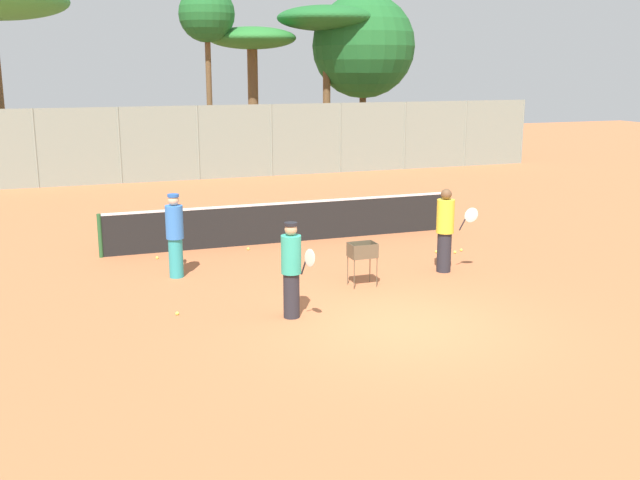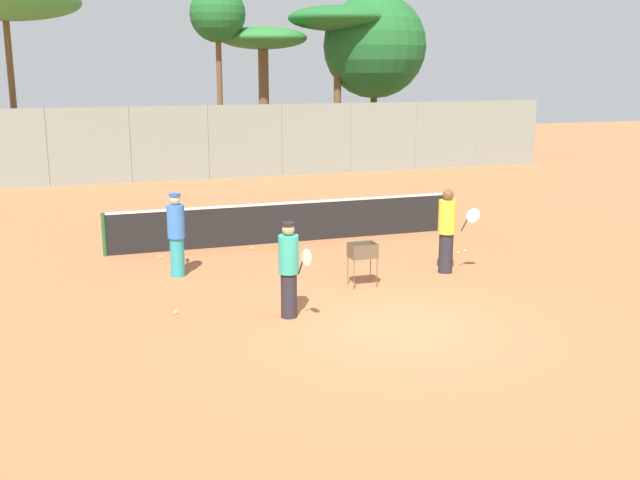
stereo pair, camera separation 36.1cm
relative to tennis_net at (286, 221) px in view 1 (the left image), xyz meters
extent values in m
plane|color=#B7663D|center=(0.00, -6.87, -0.56)|extent=(80.00, 80.00, 0.00)
cylinder|color=#26592D|center=(-4.67, 0.00, -0.02)|extent=(0.10, 0.10, 1.07)
cylinder|color=#26592D|center=(4.67, 0.00, -0.02)|extent=(0.10, 0.10, 1.07)
cube|color=black|center=(0.00, 0.00, -0.05)|extent=(9.34, 0.01, 1.01)
cube|color=white|center=(0.00, 0.00, 0.48)|extent=(9.34, 0.02, 0.06)
cylinder|color=gray|center=(-6.14, 11.78, 0.93)|extent=(0.08, 0.08, 2.97)
cylinder|color=gray|center=(-3.07, 11.78, 0.93)|extent=(0.08, 0.08, 2.97)
cylinder|color=gray|center=(0.00, 11.78, 0.93)|extent=(0.08, 0.08, 2.97)
cylinder|color=gray|center=(3.07, 11.78, 0.93)|extent=(0.08, 0.08, 2.97)
cylinder|color=gray|center=(6.14, 11.78, 0.93)|extent=(0.08, 0.08, 2.97)
cylinder|color=gray|center=(9.20, 11.78, 0.93)|extent=(0.08, 0.08, 2.97)
cylinder|color=gray|center=(12.27, 11.78, 0.93)|extent=(0.08, 0.08, 2.97)
cylinder|color=gray|center=(15.34, 11.78, 0.93)|extent=(0.08, 0.08, 2.97)
cube|color=gray|center=(0.00, 11.78, 0.93)|extent=(30.68, 0.01, 2.97)
cylinder|color=brown|center=(1.32, 15.65, 2.44)|extent=(0.25, 0.25, 5.99)
sphere|color=#1E6028|center=(1.32, 15.65, 6.18)|extent=(2.47, 2.47, 2.47)
cylinder|color=brown|center=(3.57, 16.47, 2.06)|extent=(0.48, 0.48, 5.24)
ellipsoid|color=#28722D|center=(3.57, 16.47, 5.20)|extent=(4.09, 4.09, 1.02)
cylinder|color=brown|center=(-7.35, 15.15, 2.57)|extent=(0.26, 0.26, 6.25)
cylinder|color=brown|center=(7.12, 16.11, 2.49)|extent=(0.36, 0.36, 6.10)
ellipsoid|color=#1E6028|center=(7.12, 16.11, 6.13)|extent=(4.71, 4.71, 1.18)
cylinder|color=brown|center=(9.11, 16.32, 1.41)|extent=(0.32, 0.32, 3.94)
sphere|color=#1E6028|center=(9.11, 16.32, 4.88)|extent=(4.99, 4.99, 4.99)
cylinder|color=teal|center=(-3.24, -2.35, -0.12)|extent=(0.31, 0.31, 0.87)
cylinder|color=blue|center=(-3.24, -2.35, 0.67)|extent=(0.38, 0.38, 0.72)
sphere|color=#DBB28C|center=(-3.24, -2.35, 1.15)|extent=(0.23, 0.23, 0.23)
cylinder|color=#2659B2|center=(-3.24, -2.35, 1.25)|extent=(0.25, 0.25, 0.06)
cylinder|color=black|center=(-3.24, -1.98, 0.49)|extent=(0.03, 0.15, 0.27)
ellipsoid|color=silver|center=(-3.24, -1.80, 0.71)|extent=(0.03, 0.40, 0.43)
cylinder|color=#26262D|center=(-1.70, -5.76, -0.14)|extent=(0.30, 0.30, 0.84)
cylinder|color=teal|center=(-1.70, -5.76, 0.63)|extent=(0.37, 0.37, 0.70)
sphere|color=tan|center=(-1.70, -5.76, 1.10)|extent=(0.23, 0.23, 0.23)
cylinder|color=black|center=(-1.70, -5.76, 1.19)|extent=(0.24, 0.24, 0.06)
cylinder|color=black|center=(-1.58, -6.10, 0.46)|extent=(0.08, 0.15, 0.27)
ellipsoid|color=silver|center=(-1.52, -6.28, 0.68)|extent=(0.16, 0.39, 0.43)
cylinder|color=#26262D|center=(2.47, -3.93, -0.11)|extent=(0.32, 0.32, 0.89)
cylinder|color=yellow|center=(2.47, -3.93, 0.71)|extent=(0.39, 0.39, 0.74)
sphere|color=brown|center=(2.47, -3.93, 1.20)|extent=(0.24, 0.24, 0.24)
cylinder|color=black|center=(2.81, -4.09, 0.52)|extent=(0.14, 0.09, 0.27)
ellipsoid|color=silver|center=(2.98, -4.17, 0.74)|extent=(0.37, 0.19, 0.43)
cylinder|color=brown|center=(0.06, -4.52, -0.25)|extent=(0.02, 0.02, 0.62)
cylinder|color=brown|center=(0.57, -4.52, -0.25)|extent=(0.02, 0.02, 0.62)
cylinder|color=brown|center=(0.06, -4.16, -0.25)|extent=(0.02, 0.02, 0.62)
cylinder|color=brown|center=(0.57, -4.16, -0.25)|extent=(0.02, 0.02, 0.62)
cube|color=brown|center=(0.31, -4.34, 0.07)|extent=(0.55, 0.40, 0.01)
cube|color=brown|center=(0.31, -4.54, 0.21)|extent=(0.55, 0.01, 0.30)
cube|color=brown|center=(0.31, -4.14, 0.21)|extent=(0.55, 0.01, 0.30)
cube|color=brown|center=(0.04, -4.34, 0.21)|extent=(0.01, 0.40, 0.30)
cube|color=brown|center=(0.59, -4.34, 0.21)|extent=(0.01, 0.40, 0.30)
sphere|color=#D1E54C|center=(0.12, -4.38, 0.11)|extent=(0.07, 0.07, 0.07)
sphere|color=#D1E54C|center=(0.15, -4.33, 0.11)|extent=(0.07, 0.07, 0.07)
sphere|color=#D1E54C|center=(0.41, -4.40, 0.16)|extent=(0.07, 0.07, 0.07)
sphere|color=#D1E54C|center=(0.50, -4.38, 0.16)|extent=(0.07, 0.07, 0.07)
sphere|color=#D1E54C|center=(0.33, -4.46, 0.16)|extent=(0.07, 0.07, 0.07)
sphere|color=#D1E54C|center=(0.52, -4.32, 0.16)|extent=(0.07, 0.07, 0.07)
sphere|color=#D1E54C|center=(0.18, -4.39, 0.11)|extent=(0.07, 0.07, 0.07)
sphere|color=#D1E54C|center=(0.29, -4.22, 0.11)|extent=(0.07, 0.07, 0.07)
sphere|color=#D1E54C|center=(0.16, -4.19, 0.16)|extent=(0.07, 0.07, 0.07)
sphere|color=#D1E54C|center=(0.11, -4.43, 0.11)|extent=(0.07, 0.07, 0.07)
sphere|color=#D1E54C|center=(0.19, -4.39, 0.11)|extent=(0.07, 0.07, 0.07)
sphere|color=#D1E54C|center=(0.25, -4.33, 0.11)|extent=(0.07, 0.07, 0.07)
sphere|color=#D1E54C|center=(0.36, -4.45, 0.11)|extent=(0.07, 0.07, 0.07)
sphere|color=#D1E54C|center=(1.66, -1.97, -0.52)|extent=(0.07, 0.07, 0.07)
sphere|color=#D1E54C|center=(-3.43, -0.63, -0.52)|extent=(0.07, 0.07, 0.07)
sphere|color=#D1E54C|center=(-3.66, -4.93, -0.52)|extent=(0.07, 0.07, 0.07)
sphere|color=#D1E54C|center=(3.55, -2.56, -0.52)|extent=(0.07, 0.07, 0.07)
sphere|color=#D1E54C|center=(3.14, -2.37, -0.52)|extent=(0.07, 0.07, 0.07)
sphere|color=#D1E54C|center=(-1.16, -0.50, -0.52)|extent=(0.07, 0.07, 0.07)
sphere|color=#D1E54C|center=(3.81, -2.43, -0.52)|extent=(0.07, 0.07, 0.07)
cube|color=#B2B7BC|center=(-2.52, 14.24, -0.11)|extent=(4.20, 1.70, 0.90)
cube|color=#33383D|center=(-2.72, 14.24, 0.69)|extent=(2.20, 1.50, 0.70)
camera|label=1|loc=(-5.66, -18.21, 3.95)|focal=42.00mm
camera|label=2|loc=(-5.32, -18.33, 3.95)|focal=42.00mm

